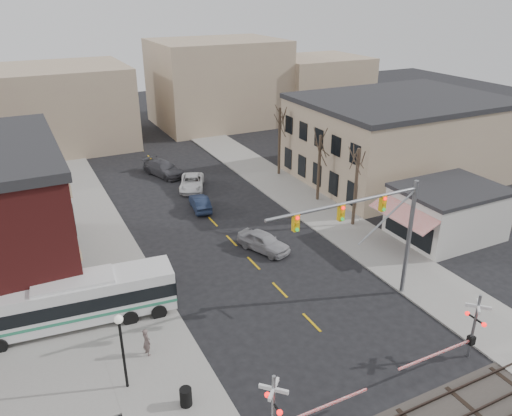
{
  "coord_description": "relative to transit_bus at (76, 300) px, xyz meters",
  "views": [
    {
      "loc": [
        -14.22,
        -18.81,
        18.7
      ],
      "look_at": [
        1.16,
        11.91,
        3.5
      ],
      "focal_mm": 35.0,
      "sensor_mm": 36.0,
      "label": 1
    }
  ],
  "objects": [
    {
      "name": "ground",
      "position": [
        12.65,
        -8.26,
        -1.69
      ],
      "size": [
        160.0,
        160.0,
        0.0
      ],
      "primitive_type": "plane",
      "color": "black",
      "rests_on": "ground"
    },
    {
      "name": "sidewalk_west",
      "position": [
        3.15,
        11.74,
        -1.63
      ],
      "size": [
        5.0,
        60.0,
        0.12
      ],
      "primitive_type": "cube",
      "color": "gray",
      "rests_on": "ground"
    },
    {
      "name": "sidewalk_east",
      "position": [
        22.15,
        11.74,
        -1.63
      ],
      "size": [
        5.0,
        60.0,
        0.12
      ],
      "primitive_type": "cube",
      "color": "gray",
      "rests_on": "ground"
    },
    {
      "name": "tan_building",
      "position": [
        34.65,
        11.74,
        2.57
      ],
      "size": [
        20.3,
        15.3,
        8.5
      ],
      "color": "tan",
      "rests_on": "ground"
    },
    {
      "name": "awning_shop",
      "position": [
        28.62,
        -1.26,
        0.47
      ],
      "size": [
        9.74,
        6.2,
        4.3
      ],
      "color": "beige",
      "rests_on": "ground"
    },
    {
      "name": "tree_east_a",
      "position": [
        23.15,
        3.74,
        1.8
      ],
      "size": [
        0.28,
        0.28,
        6.75
      ],
      "color": "#382B21",
      "rests_on": "sidewalk_east"
    },
    {
      "name": "tree_east_b",
      "position": [
        23.45,
        9.74,
        1.58
      ],
      "size": [
        0.28,
        0.28,
        6.3
      ],
      "color": "#382B21",
      "rests_on": "sidewalk_east"
    },
    {
      "name": "tree_east_c",
      "position": [
        23.65,
        17.74,
        2.03
      ],
      "size": [
        0.28,
        0.28,
        7.2
      ],
      "color": "#382B21",
      "rests_on": "sidewalk_east"
    },
    {
      "name": "transit_bus",
      "position": [
        0.0,
        0.0,
        0.0
      ],
      "size": [
        11.76,
        3.68,
        2.98
      ],
      "color": "silver",
      "rests_on": "ground"
    },
    {
      "name": "traffic_signal_mast",
      "position": [
        16.96,
        -6.13,
        4.07
      ],
      "size": [
        10.52,
        0.3,
        8.0
      ],
      "color": "gray",
      "rests_on": "ground"
    },
    {
      "name": "rr_crossing_west",
      "position": [
        6.69,
        -13.07,
        0.28
      ],
      "size": [
        5.6,
        1.36,
        4.0
      ],
      "color": "gray",
      "rests_on": "ground"
    },
    {
      "name": "rr_crossing_east",
      "position": [
        18.33,
        -12.7,
        0.28
      ],
      "size": [
        5.6,
        1.36,
        4.0
      ],
      "color": "gray",
      "rests_on": "ground"
    },
    {
      "name": "street_lamp",
      "position": [
        1.32,
        -6.66,
        1.54
      ],
      "size": [
        0.44,
        0.44,
        4.35
      ],
      "color": "black",
      "rests_on": "sidewalk_west"
    },
    {
      "name": "trash_bin",
      "position": [
        3.6,
        -9.16,
        -1.09
      ],
      "size": [
        0.6,
        0.6,
        0.96
      ],
      "primitive_type": "cylinder",
      "color": "black",
      "rests_on": "sidewalk_west"
    },
    {
      "name": "car_a",
      "position": [
        14.24,
        3.22,
        -0.94
      ],
      "size": [
        3.32,
        4.75,
        1.5
      ],
      "primitive_type": "imported",
      "rotation": [
        0.0,
        0.0,
        0.39
      ],
      "color": "#9A999D",
      "rests_on": "ground"
    },
    {
      "name": "car_b",
      "position": [
        12.62,
        12.73,
        -1.03
      ],
      "size": [
        1.97,
        4.17,
        1.32
      ],
      "primitive_type": "imported",
      "rotation": [
        0.0,
        0.0,
        2.99
      ],
      "color": "#162037",
      "rests_on": "ground"
    },
    {
      "name": "car_c",
      "position": [
        13.7,
        17.93,
        -1.01
      ],
      "size": [
        4.01,
        5.42,
        1.37
      ],
      "primitive_type": "imported",
      "rotation": [
        0.0,
        0.0,
        -0.4
      ],
      "color": "white",
      "rests_on": "ground"
    },
    {
      "name": "car_d",
      "position": [
        12.33,
        23.13,
        -0.91
      ],
      "size": [
        3.89,
        5.82,
        1.57
      ],
      "primitive_type": "imported",
      "rotation": [
        0.0,
        0.0,
        0.35
      ],
      "color": "#424247",
      "rests_on": "ground"
    },
    {
      "name": "pedestrian_near",
      "position": [
        2.9,
        -4.72,
        -0.74
      ],
      "size": [
        0.56,
        0.7,
        1.67
      ],
      "primitive_type": "imported",
      "rotation": [
        0.0,
        0.0,
        1.86
      ],
      "color": "#60504D",
      "rests_on": "sidewalk_west"
    },
    {
      "name": "pedestrian_far",
      "position": [
        2.4,
        0.24,
        -0.72
      ],
      "size": [
        1.05,
        1.02,
        1.71
      ],
      "primitive_type": "imported",
      "rotation": [
        0.0,
        0.0,
        0.64
      ],
      "color": "#34375C",
      "rests_on": "sidewalk_west"
    }
  ]
}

